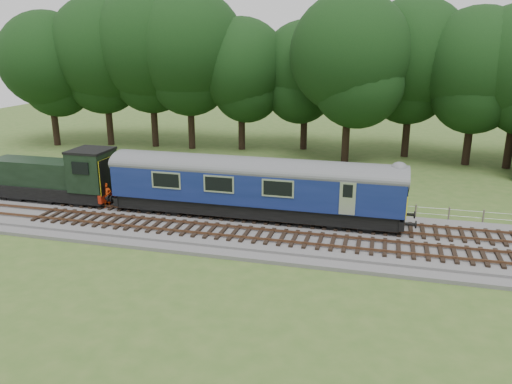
# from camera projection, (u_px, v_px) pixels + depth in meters

# --- Properties ---
(ground) EXTENTS (120.00, 120.00, 0.00)m
(ground) POSITION_uv_depth(u_px,v_px,m) (311.00, 236.00, 29.15)
(ground) COLOR #3A5A21
(ground) RESTS_ON ground
(ballast) EXTENTS (70.00, 7.00, 0.35)m
(ballast) POSITION_uv_depth(u_px,v_px,m) (311.00, 233.00, 29.10)
(ballast) COLOR #4C4C4F
(ballast) RESTS_ON ground
(track_north) EXTENTS (67.20, 2.40, 0.21)m
(track_north) POSITION_uv_depth(u_px,v_px,m) (315.00, 221.00, 30.33)
(track_north) COLOR black
(track_north) RESTS_ON ballast
(track_south) EXTENTS (67.20, 2.40, 0.21)m
(track_south) POSITION_uv_depth(u_px,v_px,m) (307.00, 239.00, 27.55)
(track_south) COLOR black
(track_south) RESTS_ON ballast
(fence) EXTENTS (64.00, 0.12, 1.00)m
(fence) POSITION_uv_depth(u_px,v_px,m) (321.00, 212.00, 33.32)
(fence) COLOR #6B6054
(fence) RESTS_ON ground
(tree_line) EXTENTS (70.00, 8.00, 18.00)m
(tree_line) POSITION_uv_depth(u_px,v_px,m) (344.00, 156.00, 49.53)
(tree_line) COLOR black
(tree_line) RESTS_ON ground
(dmu_railcar) EXTENTS (18.05, 2.86, 3.88)m
(dmu_railcar) POSITION_uv_depth(u_px,v_px,m) (254.00, 182.00, 30.61)
(dmu_railcar) COLOR black
(dmu_railcar) RESTS_ON ground
(shunter_loco) EXTENTS (8.91, 2.60, 3.38)m
(shunter_loco) POSITION_uv_depth(u_px,v_px,m) (58.00, 177.00, 34.16)
(shunter_loco) COLOR black
(shunter_loco) RESTS_ON ground
(worker) EXTENTS (0.73, 0.64, 1.69)m
(worker) POSITION_uv_depth(u_px,v_px,m) (107.00, 195.00, 32.79)
(worker) COLOR red
(worker) RESTS_ON ballast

